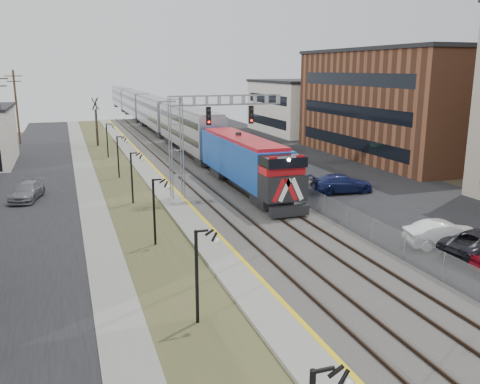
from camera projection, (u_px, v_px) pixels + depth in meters
name	position (u px, v px, depth m)	size (l,w,h in m)	color
street_west	(33.00, 191.00, 43.17)	(7.00, 120.00, 0.04)	black
sidewalk	(88.00, 187.00, 44.59)	(2.00, 120.00, 0.08)	gray
grass_median	(123.00, 184.00, 45.54)	(4.00, 120.00, 0.06)	#454B28
platform	(156.00, 181.00, 46.47)	(2.00, 120.00, 0.24)	gray
ballast_bed	(209.00, 178.00, 48.06)	(8.00, 120.00, 0.20)	#595651
parking_lot	(322.00, 170.00, 51.88)	(16.00, 120.00, 0.04)	black
platform_edge	(166.00, 179.00, 46.72)	(0.24, 120.00, 0.01)	gold
track_near	(188.00, 177.00, 47.39)	(1.58, 120.00, 0.15)	#2D2119
track_far	(224.00, 175.00, 48.50)	(1.58, 120.00, 0.15)	#2D2119
train	(152.00, 113.00, 85.37)	(3.00, 108.65, 5.33)	#1445A4
signal_gantry	(197.00, 129.00, 39.45)	(9.00, 1.07, 8.15)	gray
lampposts	(153.00, 211.00, 29.73)	(0.14, 62.14, 4.00)	black
fence	(250.00, 168.00, 49.23)	(0.04, 120.00, 1.60)	gray
buildings_east	(466.00, 108.00, 51.32)	(16.00, 76.00, 15.00)	#9F9180
bare_trees	(19.00, 153.00, 45.76)	(12.30, 42.30, 5.95)	#382D23
car_lot_b	(445.00, 235.00, 29.42)	(1.60, 4.58, 1.51)	white
car_lot_d	(342.00, 184.00, 42.41)	(2.16, 5.31, 1.54)	navy
car_lot_e	(314.00, 186.00, 42.25)	(1.52, 3.78, 1.29)	slate
car_lot_f	(264.00, 151.00, 60.45)	(1.35, 3.86, 1.27)	#0E4721
car_street_b	(27.00, 192.00, 40.14)	(1.90, 4.69, 1.36)	slate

